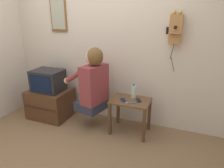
% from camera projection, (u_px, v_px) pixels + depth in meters
% --- Properties ---
extents(ground_plane, '(14.00, 14.00, 0.00)m').
position_uv_depth(ground_plane, '(74.00, 153.00, 2.53)').
color(ground_plane, '#846647').
extents(wall_back, '(6.80, 0.05, 2.55)m').
position_uv_depth(wall_back, '(107.00, 41.00, 3.06)').
color(wall_back, beige).
rests_on(wall_back, ground_plane).
extents(side_table, '(0.55, 0.40, 0.51)m').
position_uv_depth(side_table, '(130.00, 107.00, 2.87)').
color(side_table, brown).
rests_on(side_table, ground_plane).
extents(person, '(0.61, 0.53, 0.95)m').
position_uv_depth(person, '(93.00, 82.00, 2.88)').
color(person, '#2D3347').
rests_on(person, ground_plane).
extents(tv_stand, '(0.66, 0.55, 0.47)m').
position_uv_depth(tv_stand, '(51.00, 103.00, 3.39)').
color(tv_stand, '#51331E').
rests_on(tv_stand, ground_plane).
extents(television, '(0.48, 0.37, 0.35)m').
position_uv_depth(television, '(48.00, 80.00, 3.24)').
color(television, '#232326').
rests_on(television, tv_stand).
extents(wall_phone_antique, '(0.20, 0.19, 0.79)m').
position_uv_depth(wall_phone_antique, '(176.00, 29.00, 2.57)').
color(wall_phone_antique, '#AD7A47').
extents(framed_picture, '(0.29, 0.03, 0.55)m').
position_uv_depth(framed_picture, '(58.00, 14.00, 3.18)').
color(framed_picture, brown).
extents(cell_phone_held, '(0.12, 0.13, 0.01)m').
position_uv_depth(cell_phone_held, '(123.00, 100.00, 2.82)').
color(cell_phone_held, navy).
rests_on(cell_phone_held, side_table).
extents(cell_phone_spare, '(0.11, 0.14, 0.01)m').
position_uv_depth(cell_phone_spare, '(138.00, 100.00, 2.81)').
color(cell_phone_spare, black).
rests_on(cell_phone_spare, side_table).
extents(water_bottle, '(0.07, 0.07, 0.21)m').
position_uv_depth(water_bottle, '(134.00, 92.00, 2.87)').
color(water_bottle, silver).
rests_on(water_bottle, side_table).
extents(toothbrush, '(0.14, 0.08, 0.02)m').
position_uv_depth(toothbrush, '(130.00, 103.00, 2.71)').
color(toothbrush, '#338CD8').
rests_on(toothbrush, side_table).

